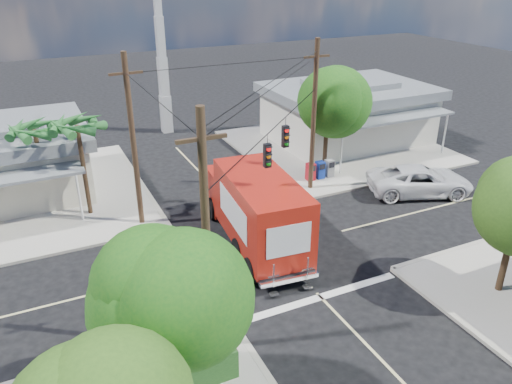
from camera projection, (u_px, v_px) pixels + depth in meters
ground at (274, 248)px, 24.34m from camera, size 120.00×120.00×0.00m
sidewalk_ne at (336, 146)px, 37.45m from camera, size 14.12×14.12×0.14m
sidewalk_nw at (22, 201)px, 28.99m from camera, size 14.12×14.12×0.14m
road_markings at (288, 263)px, 23.13m from camera, size 32.00×32.00×0.01m
building_ne at (348, 111)px, 38.02m from camera, size 11.80×10.20×4.50m
radio_tower at (162, 62)px, 38.53m from camera, size 0.80×0.80×17.00m
tree_sw_front at (175, 301)px, 13.62m from camera, size 3.88×3.78×6.03m
tree_ne_front at (329, 104)px, 30.67m from camera, size 4.21×4.14×6.66m
tree_ne_back at (343, 100)px, 33.72m from camera, size 3.77×3.66×5.82m
palm_nw_front at (77, 127)px, 25.44m from camera, size 3.01×3.08×5.59m
palm_nw_back at (35, 131)px, 26.04m from camera, size 3.01×3.08×5.19m
utility_poles at (229, 153)px, 23.07m from camera, size 12.00×10.68×9.00m
picket_fence at (141, 364)px, 16.43m from camera, size 5.94×0.06×1.00m
hedge_sw at (141, 383)px, 15.70m from camera, size 6.20×1.20×1.10m
vending_boxes at (320, 170)px, 31.65m from camera, size 1.90×0.50×1.10m
delivery_truck at (255, 209)px, 23.91m from camera, size 3.57×9.06×3.83m
parked_car at (420, 180)px, 29.73m from camera, size 6.76×4.89×1.71m
pedestrian at (191, 357)px, 16.35m from camera, size 0.69×0.57×1.62m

